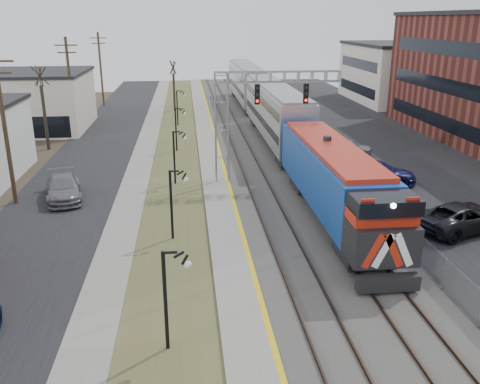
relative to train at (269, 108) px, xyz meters
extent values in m
cube|color=black|center=(-17.00, -8.65, -2.86)|extent=(7.00, 120.00, 0.04)
cube|color=gray|center=(-12.50, -8.65, -2.84)|extent=(2.00, 120.00, 0.08)
cube|color=#4E522B|center=(-9.50, -8.65, -2.85)|extent=(4.00, 120.00, 0.06)
cube|color=gray|center=(-6.50, -8.65, -2.76)|extent=(2.00, 120.00, 0.24)
cube|color=#595651|center=(-1.50, -8.65, -2.78)|extent=(8.00, 120.00, 0.20)
cube|color=black|center=(10.50, -8.65, -2.86)|extent=(16.00, 120.00, 0.04)
cube|color=gold|center=(-5.62, -8.65, -2.64)|extent=(0.24, 120.00, 0.01)
cube|color=#2D2119|center=(-4.25, -8.65, -2.61)|extent=(0.08, 120.00, 0.15)
cube|color=#2D2119|center=(-2.75, -8.65, -2.61)|extent=(0.08, 120.00, 0.15)
cube|color=#2D2119|center=(-0.75, -8.65, -2.61)|extent=(0.08, 120.00, 0.15)
cube|color=#2D2119|center=(0.75, -8.65, -2.61)|extent=(0.08, 120.00, 0.15)
cube|color=#123F94|center=(0.00, -24.19, -0.41)|extent=(3.00, 17.00, 4.25)
cube|color=black|center=(0.00, -32.89, -2.18)|extent=(2.80, 0.50, 0.70)
cube|color=#909199|center=(0.00, -3.89, 0.13)|extent=(3.00, 22.00, 5.33)
cube|color=#909199|center=(0.00, 18.91, 0.13)|extent=(3.00, 22.00, 5.33)
cube|color=gray|center=(-6.00, -15.65, 1.12)|extent=(1.00, 1.00, 8.00)
cube|color=gray|center=(-2.00, -15.65, 4.87)|extent=(9.00, 0.80, 0.80)
cube|color=black|center=(-3.50, -16.10, 3.72)|extent=(0.35, 0.25, 1.40)
cube|color=black|center=(0.00, -16.10, 3.72)|extent=(0.35, 0.25, 1.40)
cylinder|color=black|center=(-9.50, -35.65, -0.88)|extent=(0.14, 0.14, 4.00)
cylinder|color=black|center=(-9.50, -25.65, -0.88)|extent=(0.14, 0.14, 4.00)
cylinder|color=black|center=(-9.50, -15.65, -0.88)|extent=(0.14, 0.14, 4.00)
cylinder|color=black|center=(-9.50, -5.65, -0.88)|extent=(0.14, 0.14, 4.00)
cylinder|color=black|center=(-9.50, 6.35, -0.88)|extent=(0.14, 0.14, 4.00)
cylinder|color=#4C3823|center=(-20.00, -18.65, 2.12)|extent=(0.28, 0.28, 10.00)
cylinder|color=#4C3823|center=(-20.00, 1.35, 2.12)|extent=(0.28, 0.28, 10.00)
cylinder|color=#4C3823|center=(-20.00, 21.35, 2.12)|extent=(0.28, 0.28, 10.00)
cube|color=gray|center=(2.70, -8.65, -2.08)|extent=(0.04, 120.00, 1.60)
cube|color=beige|center=(-26.50, 6.35, 0.12)|extent=(14.00, 12.00, 6.00)
cube|color=beige|center=(24.50, 21.35, 1.12)|extent=(16.00, 18.00, 8.00)
cylinder|color=#382D23|center=(-21.50, -3.65, 0.09)|extent=(0.30, 0.30, 5.95)
cylinder|color=#382D23|center=(-10.00, 16.35, -0.43)|extent=(0.30, 0.30, 4.90)
imported|color=black|center=(7.11, -26.21, -2.07)|extent=(6.42, 4.56, 1.63)
imported|color=#171A53|center=(5.55, -16.88, -2.09)|extent=(5.92, 3.92, 1.59)
imported|color=gray|center=(5.92, -8.65, -2.19)|extent=(4.41, 3.05, 1.40)
imported|color=slate|center=(-16.97, -18.14, -2.10)|extent=(3.41, 5.78, 1.57)
camera|label=1|loc=(-8.53, -51.80, 8.75)|focal=38.00mm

